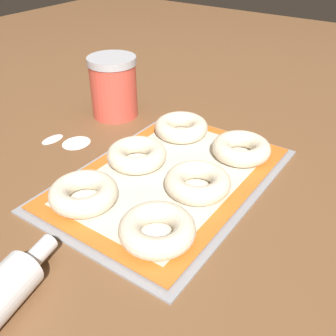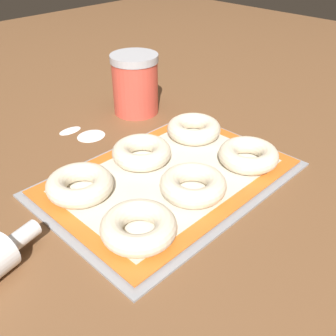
{
  "view_description": "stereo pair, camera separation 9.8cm",
  "coord_description": "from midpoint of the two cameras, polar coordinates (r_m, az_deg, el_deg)",
  "views": [
    {
      "loc": [
        -0.48,
        -0.32,
        0.4
      ],
      "look_at": [
        -0.0,
        0.01,
        0.03
      ],
      "focal_mm": 42.0,
      "sensor_mm": 36.0,
      "label": 1
    },
    {
      "loc": [
        -0.42,
        -0.4,
        0.4
      ],
      "look_at": [
        -0.0,
        0.01,
        0.03
      ],
      "focal_mm": 42.0,
      "sensor_mm": 36.0,
      "label": 2
    }
  ],
  "objects": [
    {
      "name": "bagel_back_left",
      "position": [
        0.65,
        -16.4,
        -3.75
      ],
      "size": [
        0.11,
        0.11,
        0.03
      ],
      "color": "beige",
      "rests_on": "baking_mat"
    },
    {
      "name": "bagel_front_center",
      "position": [
        0.65,
        0.05,
        -2.26
      ],
      "size": [
        0.11,
        0.11,
        0.03
      ],
      "color": "beige",
      "rests_on": "baking_mat"
    },
    {
      "name": "baking_tray",
      "position": [
        0.7,
        -3.98,
        -1.8
      ],
      "size": [
        0.44,
        0.31,
        0.01
      ],
      "color": "#93969B",
      "rests_on": "ground_plane"
    },
    {
      "name": "baking_mat",
      "position": [
        0.7,
        -4.0,
        -1.44
      ],
      "size": [
        0.42,
        0.29,
        0.0
      ],
      "color": "orange",
      "rests_on": "baking_tray"
    },
    {
      "name": "ground_plane",
      "position": [
        0.7,
        -3.14,
        -2.18
      ],
      "size": [
        2.8,
        2.8,
        0.0
      ],
      "primitive_type": "plane",
      "color": "brown"
    },
    {
      "name": "flour_canister",
      "position": [
        0.93,
        -10.96,
        11.43
      ],
      "size": [
        0.11,
        0.11,
        0.14
      ],
      "color": "#DB4C3D",
      "rests_on": "ground_plane"
    },
    {
      "name": "flour_patch_far",
      "position": [
        0.88,
        -19.55,
        3.88
      ],
      "size": [
        0.05,
        0.03,
        0.0
      ],
      "color": "white",
      "rests_on": "ground_plane"
    },
    {
      "name": "bagel_back_right",
      "position": [
        0.82,
        -1.47,
        5.8
      ],
      "size": [
        0.11,
        0.11,
        0.03
      ],
      "color": "beige",
      "rests_on": "baking_mat"
    },
    {
      "name": "flour_patch_near",
      "position": [
        0.85,
        -16.51,
        3.4
      ],
      "size": [
        0.06,
        0.06,
        0.0
      ],
      "color": "white",
      "rests_on": "ground_plane"
    },
    {
      "name": "bagel_front_left",
      "position": [
        0.56,
        -6.61,
        -9.1
      ],
      "size": [
        0.11,
        0.11,
        0.03
      ],
      "color": "beige",
      "rests_on": "baking_mat"
    },
    {
      "name": "bagel_back_center",
      "position": [
        0.73,
        -8.31,
        1.79
      ],
      "size": [
        0.11,
        0.11,
        0.03
      ],
      "color": "beige",
      "rests_on": "baking_mat"
    },
    {
      "name": "bagel_front_right",
      "position": [
        0.75,
        6.96,
        2.68
      ],
      "size": [
        0.11,
        0.11,
        0.03
      ],
      "color": "beige",
      "rests_on": "baking_mat"
    }
  ]
}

